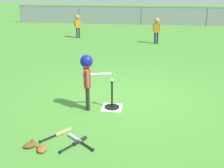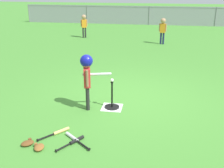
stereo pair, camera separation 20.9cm
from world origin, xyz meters
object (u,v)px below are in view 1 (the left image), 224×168
Objects in this scene: baseball_on_tee at (112,80)px; glove_by_plate at (30,145)px; batter_child at (87,71)px; fielder_near_right at (157,27)px; spare_bat_wood at (60,133)px; spare_bat_silver at (77,139)px; batting_tee at (112,104)px; spare_bat_black at (77,142)px; fielder_deep_right at (78,23)px; glove_near_bats at (42,149)px.

baseball_on_tee reaches higher than glove_by_plate.
fielder_near_right is at bearing 76.86° from batter_child.
spare_bat_silver is at bearing -24.72° from spare_bat_wood.
batting_tee is 1.48m from spare_bat_wood.
fielder_near_right is 4.15× the size of glove_by_plate.
fielder_near_right reaches higher than baseball_on_tee.
baseball_on_tee is at bearing 55.20° from glove_by_plate.
spare_bat_wood is (-1.90, -8.03, -0.69)m from fielder_near_right.
batter_child is 1.53m from spare_bat_silver.
spare_bat_black is (0.37, -0.25, -0.00)m from spare_bat_wood.
spare_bat_silver is 2.06× the size of glove_by_plate.
batter_child is at bearing -164.71° from batting_tee.
fielder_deep_right is 0.98× the size of fielder_near_right.
batting_tee is 1.08× the size of spare_bat_silver.
spare_bat_silver is at bearing 20.20° from glove_by_plate.
baseball_on_tee reaches higher than spare_bat_silver.
baseball_on_tee is 0.14× the size of spare_bat_black.
batting_tee reaches higher than glove_by_plate.
batting_tee is 0.53× the size of fielder_near_right.
glove_near_bats is (-0.50, -0.36, 0.01)m from spare_bat_silver.
fielder_deep_right is (-2.61, 7.67, 0.62)m from batting_tee.
glove_by_plate is (-0.67, -1.55, -0.82)m from batter_child.
fielder_deep_right is 4.09× the size of glove_by_plate.
spare_bat_wood is (-0.79, -1.25, -0.61)m from baseball_on_tee.
spare_bat_silver is at bearing -87.12° from batter_child.
fielder_deep_right is 3.83m from fielder_near_right.
fielder_near_right reaches higher than spare_bat_black.
glove_near_bats is (-0.14, -0.52, 0.01)m from spare_bat_wood.
glove_near_bats is (-0.93, -1.77, -0.06)m from batting_tee.
batter_child reaches higher than glove_near_bats.
glove_by_plate is at bearing -105.11° from fielder_near_right.
fielder_near_right is 2.12× the size of spare_bat_black.
fielder_deep_right is 2.08× the size of spare_bat_wood.
fielder_near_right reaches higher than spare_bat_silver.
baseball_on_tee is 0.07× the size of fielder_near_right.
glove_near_bats is (1.68, -9.44, -0.68)m from fielder_deep_right.
spare_bat_silver is (-0.44, -1.42, -0.06)m from batting_tee.
fielder_near_right is (1.11, 6.78, 0.63)m from batting_tee.
baseball_on_tee is (0.00, 0.00, 0.55)m from batting_tee.
baseball_on_tee is at bearing 57.84° from spare_bat_wood.
spare_bat_black is (-0.41, -1.51, -0.06)m from batting_tee.
spare_bat_silver is at bearing -107.10° from baseball_on_tee.
spare_bat_black is at bearing -34.08° from spare_bat_wood.
baseball_on_tee is 1.60m from spare_bat_silver.
batting_tee is 2.00m from glove_near_bats.
batting_tee reaches higher than spare_bat_black.
baseball_on_tee reaches higher than spare_bat_black.
fielder_near_right is (3.73, -0.89, 0.01)m from fielder_deep_right.
baseball_on_tee is 0.06× the size of batter_child.
spare_bat_silver is 0.39m from spare_bat_wood.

